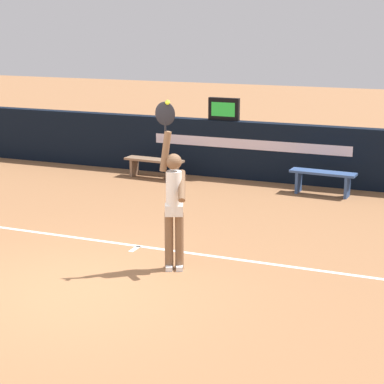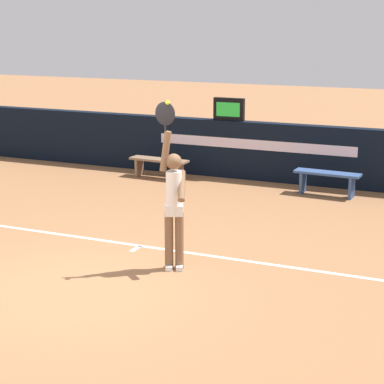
% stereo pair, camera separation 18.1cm
% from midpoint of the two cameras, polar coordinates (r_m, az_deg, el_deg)
% --- Properties ---
extents(ground_plane, '(60.00, 60.00, 0.00)m').
position_cam_midpoint_polar(ground_plane, '(9.73, -9.26, -7.87)').
color(ground_plane, '#95643F').
extents(court_lines, '(10.77, 5.15, 0.00)m').
position_cam_midpoint_polar(court_lines, '(9.33, -11.01, -8.93)').
color(court_lines, white).
rests_on(court_lines, ground).
extents(back_wall, '(16.45, 0.30, 1.34)m').
position_cam_midpoint_polar(back_wall, '(15.98, 4.91, 3.47)').
color(back_wall, black).
rests_on(back_wall, ground).
extents(speed_display, '(0.73, 0.13, 0.52)m').
position_cam_midpoint_polar(speed_display, '(15.98, 3.41, 6.87)').
color(speed_display, black).
rests_on(speed_display, back_wall).
extents(tennis_player, '(0.53, 0.47, 2.51)m').
position_cam_midpoint_polar(tennis_player, '(10.00, -1.01, -0.77)').
color(tennis_player, brown).
rests_on(tennis_player, ground).
extents(tennis_ball, '(0.07, 0.07, 0.07)m').
position_cam_midpoint_polar(tennis_ball, '(9.71, -1.50, 7.44)').
color(tennis_ball, '#CDE62B').
extents(courtside_bench_near, '(1.40, 0.44, 0.51)m').
position_cam_midpoint_polar(courtside_bench_near, '(14.71, 11.49, 1.15)').
color(courtside_bench_near, '#324F85').
rests_on(courtside_bench_near, ground).
extents(courtside_bench_far, '(1.44, 0.44, 0.45)m').
position_cam_midpoint_polar(courtside_bench_far, '(16.05, -2.43, 2.39)').
color(courtside_bench_far, '#85674F').
rests_on(courtside_bench_far, ground).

